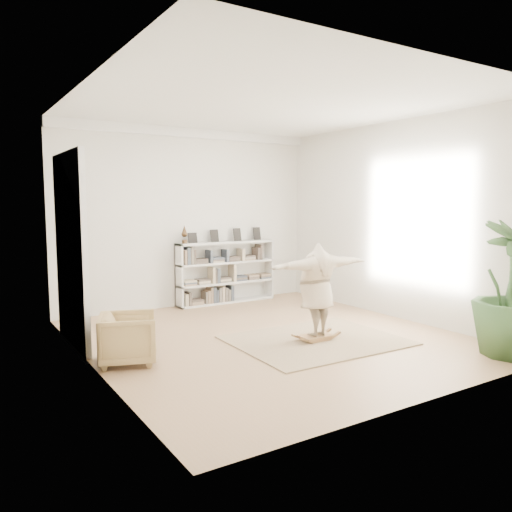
{
  "coord_description": "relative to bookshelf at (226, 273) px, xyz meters",
  "views": [
    {
      "loc": [
        -4.31,
        -6.39,
        2.14
      ],
      "look_at": [
        -0.02,
        0.4,
        1.26
      ],
      "focal_mm": 35.0,
      "sensor_mm": 36.0,
      "label": 1
    }
  ],
  "objects": [
    {
      "name": "floor",
      "position": [
        -0.74,
        -2.82,
        -0.64
      ],
      "size": [
        6.0,
        6.0,
        0.0
      ],
      "primitive_type": "plane",
      "color": "#A47C54",
      "rests_on": "ground"
    },
    {
      "name": "room_shell",
      "position": [
        -0.74,
        0.12,
        2.87
      ],
      "size": [
        6.0,
        6.0,
        6.0
      ],
      "color": "silver",
      "rests_on": "floor"
    },
    {
      "name": "doors",
      "position": [
        -3.45,
        -1.52,
        0.76
      ],
      "size": [
        0.09,
        1.78,
        2.92
      ],
      "color": "white",
      "rests_on": "floor"
    },
    {
      "name": "bookshelf",
      "position": [
        0.0,
        0.0,
        0.0
      ],
      "size": [
        2.2,
        0.35,
        1.64
      ],
      "color": "silver",
      "rests_on": "floor"
    },
    {
      "name": "armchair",
      "position": [
        -3.04,
        -2.84,
        -0.3
      ],
      "size": [
        0.93,
        0.92,
        0.67
      ],
      "primitive_type": "imported",
      "rotation": [
        0.0,
        0.0,
        1.23
      ],
      "color": "tan",
      "rests_on": "floor"
    },
    {
      "name": "rug",
      "position": [
        -0.26,
        -3.36,
        -0.63
      ],
      "size": [
        2.54,
        2.05,
        0.02
      ],
      "primitive_type": "cube",
      "rotation": [
        0.0,
        0.0,
        -0.02
      ],
      "color": "tan",
      "rests_on": "floor"
    },
    {
      "name": "rocker_board",
      "position": [
        -0.26,
        -3.36,
        -0.57
      ],
      "size": [
        0.52,
        0.32,
        0.11
      ],
      "rotation": [
        0.0,
        0.0,
        -0.02
      ],
      "color": "brown",
      "rests_on": "rug"
    },
    {
      "name": "person",
      "position": [
        -0.26,
        -3.36,
        0.21
      ],
      "size": [
        1.76,
        0.52,
        1.43
      ],
      "primitive_type": "imported",
      "rotation": [
        0.0,
        0.0,
        3.12
      ],
      "color": "beige",
      "rests_on": "rocker_board"
    }
  ]
}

